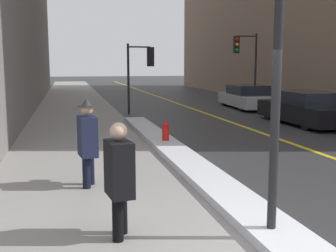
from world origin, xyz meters
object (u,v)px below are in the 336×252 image
object	(u,v)px
pedestrian_with_shoulder_bag	(87,139)
parked_car_silver	(247,97)
traffic_light_near	(143,64)
pedestrian_trailing	(119,175)
parked_car_black	(306,109)
traffic_light_far	(244,54)
fire_hydrant	(166,134)

from	to	relation	value
pedestrian_with_shoulder_bag	parked_car_silver	xyz separation A→B (m)	(8.97, 12.90, -0.33)
traffic_light_near	pedestrian_with_shoulder_bag	xyz separation A→B (m)	(-3.15, -11.81, -1.43)
pedestrian_with_shoulder_bag	pedestrian_trailing	bearing A→B (deg)	-1.55
pedestrian_trailing	parked_car_black	distance (m)	12.48
traffic_light_far	parked_car_black	bearing A→B (deg)	92.59
traffic_light_far	pedestrian_trailing	world-z (taller)	traffic_light_far
traffic_light_near	pedestrian_trailing	world-z (taller)	traffic_light_near
pedestrian_trailing	fire_hydrant	distance (m)	6.55
traffic_light_near	fire_hydrant	world-z (taller)	traffic_light_near
traffic_light_near	parked_car_black	size ratio (longest dim) A/B	0.69
traffic_light_near	parked_car_silver	distance (m)	6.18
traffic_light_near	parked_car_black	xyz separation A→B (m)	(5.54, -5.12, -1.74)
traffic_light_far	pedestrian_trailing	distance (m)	18.03
fire_hydrant	parked_car_black	bearing A→B (deg)	25.60
traffic_light_near	parked_car_silver	xyz separation A→B (m)	(5.82, 1.09, -1.76)
traffic_light_far	parked_car_black	distance (m)	6.89
traffic_light_near	fire_hydrant	size ratio (longest dim) A/B	4.68
parked_car_silver	parked_car_black	bearing A→B (deg)	-178.83
traffic_light_far	pedestrian_trailing	bearing A→B (deg)	65.59
traffic_light_near	pedestrian_trailing	distance (m)	14.70
traffic_light_near	traffic_light_far	size ratio (longest dim) A/B	0.83
pedestrian_with_shoulder_bag	fire_hydrant	xyz separation A→B (m)	(2.36, 3.66, -0.58)
parked_car_black	traffic_light_near	bearing A→B (deg)	47.66
traffic_light_far	parked_car_silver	size ratio (longest dim) A/B	0.81
pedestrian_trailing	parked_car_black	size ratio (longest dim) A/B	0.33
traffic_light_far	pedestrian_trailing	size ratio (longest dim) A/B	2.52
traffic_light_far	parked_car_silver	distance (m)	2.29
parked_car_silver	fire_hydrant	distance (m)	11.37
traffic_light_near	parked_car_black	distance (m)	7.74
traffic_light_far	traffic_light_near	bearing A→B (deg)	17.83
traffic_light_near	traffic_light_far	xyz separation A→B (m)	(5.72, 1.39, 0.51)
traffic_light_far	pedestrian_with_shoulder_bag	distance (m)	16.02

